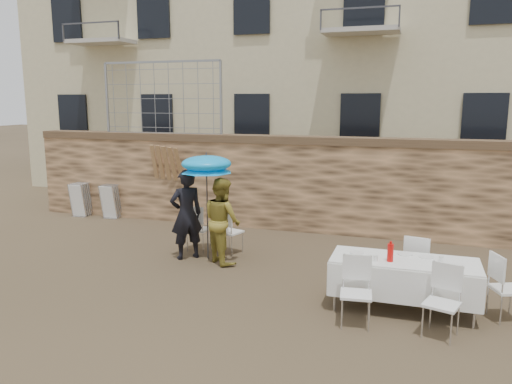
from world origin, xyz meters
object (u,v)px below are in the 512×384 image
(couple_chair_right, at_px, (230,230))
(chair_stack_right, at_px, (113,200))
(couple_chair_left, at_px, (199,228))
(table_chair_front_right, at_px, (442,302))
(table_chair_back, at_px, (418,263))
(chair_stack_left, at_px, (85,198))
(umbrella, at_px, (206,167))
(banquet_table, at_px, (404,262))
(man_suit, at_px, (186,214))
(woman_dress, at_px, (222,220))
(table_chair_front_left, at_px, (356,292))
(table_chair_side, at_px, (507,287))
(soda_bottle, at_px, (390,253))

(couple_chair_right, bearing_deg, chair_stack_right, -6.61)
(couple_chair_left, relative_size, table_chair_front_right, 1.00)
(table_chair_back, distance_m, chair_stack_left, 9.10)
(umbrella, distance_m, banquet_table, 4.09)
(man_suit, height_order, woman_dress, man_suit)
(chair_stack_left, bearing_deg, table_chair_front_left, -30.31)
(couple_chair_right, bearing_deg, couple_chair_left, 19.60)
(couple_chair_left, bearing_deg, man_suit, 91.69)
(couple_chair_left, relative_size, table_chair_front_left, 1.00)
(chair_stack_left, bearing_deg, couple_chair_left, -25.14)
(table_chair_front_left, distance_m, table_chair_side, 2.17)
(man_suit, distance_m, table_chair_front_left, 4.06)
(woman_dress, distance_m, couple_chair_right, 0.65)
(woman_dress, xyz_separation_m, table_chair_front_right, (3.86, -2.00, -0.34))
(umbrella, xyz_separation_m, table_chair_side, (5.11, -1.25, -1.33))
(banquet_table, bearing_deg, table_chair_back, 75.96)
(couple_chair_right, height_order, table_chair_side, same)
(couple_chair_right, relative_size, soda_bottle, 3.69)
(banquet_table, xyz_separation_m, table_chair_front_left, (-0.60, -0.75, -0.25))
(soda_bottle, height_order, table_chair_front_right, soda_bottle)
(woman_dress, relative_size, table_chair_side, 1.71)
(banquet_table, relative_size, table_chair_side, 2.19)
(chair_stack_left, bearing_deg, couple_chair_right, -21.96)
(banquet_table, relative_size, chair_stack_right, 2.28)
(couple_chair_left, xyz_separation_m, couple_chair_right, (0.70, 0.00, 0.00))
(man_suit, bearing_deg, table_chair_back, 129.65)
(banquet_table, xyz_separation_m, table_chair_front_right, (0.50, -0.75, -0.25))
(umbrella, bearing_deg, banquet_table, -19.93)
(couple_chair_right, xyz_separation_m, soda_bottle, (3.21, -1.95, 0.43))
(table_chair_back, distance_m, chair_stack_right, 8.25)
(table_chair_back, bearing_deg, man_suit, 5.95)
(umbrella, relative_size, table_chair_back, 2.01)
(table_chair_back, height_order, chair_stack_left, table_chair_back)
(chair_stack_right, bearing_deg, couple_chair_left, -30.73)
(couple_chair_right, xyz_separation_m, table_chair_front_left, (2.81, -2.55, 0.00))
(man_suit, xyz_separation_m, table_chair_front_right, (4.61, -2.00, -0.40))
(couple_chair_left, height_order, banquet_table, couple_chair_left)
(woman_dress, height_order, chair_stack_left, woman_dress)
(soda_bottle, bearing_deg, table_chair_front_right, -40.60)
(table_chair_front_right, xyz_separation_m, table_chair_back, (-0.30, 1.55, 0.00))
(couple_chair_right, height_order, banquet_table, couple_chair_right)
(couple_chair_right, xyz_separation_m, table_chair_front_right, (3.91, -2.55, 0.00))
(man_suit, relative_size, banquet_table, 0.84)
(table_chair_back, relative_size, table_chair_side, 1.00)
(couple_chair_right, bearing_deg, table_chair_side, -179.81)
(couple_chair_left, relative_size, chair_stack_right, 1.04)
(couple_chair_right, relative_size, table_chair_side, 1.00)
(table_chair_side, bearing_deg, table_chair_front_right, 111.88)
(umbrella, relative_size, table_chair_side, 2.01)
(couple_chair_left, height_order, soda_bottle, soda_bottle)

